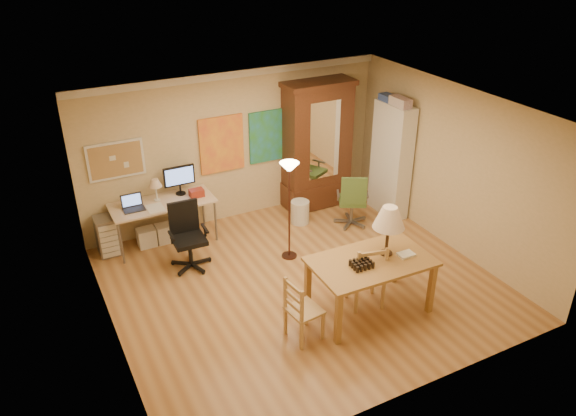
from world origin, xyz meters
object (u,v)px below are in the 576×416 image
dining_table (378,248)px  armoire (317,153)px  office_chair_black (189,250)px  computer_desk (165,217)px  bookshelf (391,160)px  office_chair_green (352,211)px

dining_table → armoire: bearing=74.4°
dining_table → armoire: armoire is taller
office_chair_black → computer_desk: bearing=96.6°
dining_table → bookshelf: (1.92, 2.29, 0.06)m
office_chair_green → office_chair_black: bearing=179.1°
computer_desk → office_chair_green: (3.11, -0.96, -0.20)m
dining_table → armoire: 3.33m
office_chair_black → armoire: bearing=19.1°
dining_table → office_chair_black: size_ratio=1.56×
dining_table → computer_desk: bearing=123.5°
office_chair_green → bookshelf: bearing=8.0°
office_chair_green → armoire: bearing=98.1°
computer_desk → bookshelf: 4.12m
armoire → bookshelf: 1.37m
computer_desk → office_chair_green: bearing=-17.1°
bookshelf → office_chair_black: bearing=-178.9°
office_chair_black → armoire: armoire is taller
computer_desk → office_chair_black: (0.11, -0.91, -0.18)m
office_chair_green → bookshelf: 1.18m
computer_desk → bookshelf: bearing=-11.8°
office_chair_black → dining_table: bearing=-48.5°
dining_table → office_chair_green: size_ratio=1.65×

